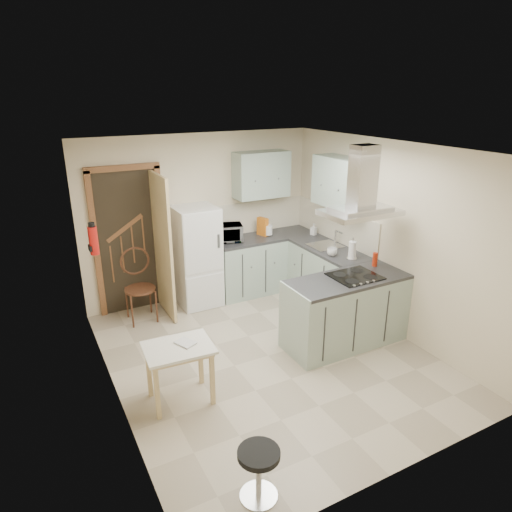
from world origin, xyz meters
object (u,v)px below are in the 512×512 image
peninsula (346,311)px  stool (259,474)px  fridge (197,257)px  bentwood_chair (140,289)px  drop_leaf_table (180,373)px  microwave (226,233)px  extractor_hood (360,212)px

peninsula → stool: (-2.10, -1.57, -0.22)m
fridge → bentwood_chair: (-0.91, -0.15, -0.28)m
drop_leaf_table → fridge: bearing=68.1°
fridge → microwave: fridge is taller
fridge → peninsula: size_ratio=0.97×
extractor_hood → bentwood_chair: 3.15m
peninsula → extractor_hood: extractor_hood is taller
bentwood_chair → peninsula: bearing=-39.6°
peninsula → drop_leaf_table: peninsula is taller
peninsula → stool: peninsula is taller
stool → microwave: 3.93m
microwave → bentwood_chair: bearing=-156.2°
peninsula → bentwood_chair: (-2.14, 1.83, 0.02)m
extractor_hood → drop_leaf_table: bearing=-177.1°
fridge → extractor_hood: 2.57m
peninsula → drop_leaf_table: 2.25m
extractor_hood → microwave: bearing=112.1°
drop_leaf_table → stool: 1.46m
fridge → bentwood_chair: bearing=-170.9°
drop_leaf_table → bentwood_chair: bentwood_chair is taller
bentwood_chair → microwave: bearing=8.6°
stool → microwave: size_ratio=0.97×
extractor_hood → bentwood_chair: extractor_hood is taller
microwave → drop_leaf_table: bearing=-109.2°
fridge → microwave: 0.58m
extractor_hood → stool: (-2.20, -1.57, -1.49)m
peninsula → microwave: size_ratio=3.31×
stool → drop_leaf_table: bearing=95.5°
stool → microwave: microwave is taller
extractor_hood → drop_leaf_table: (-2.35, -0.12, -1.40)m
fridge → bentwood_chair: size_ratio=1.59×
fridge → drop_leaf_table: size_ratio=2.19×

